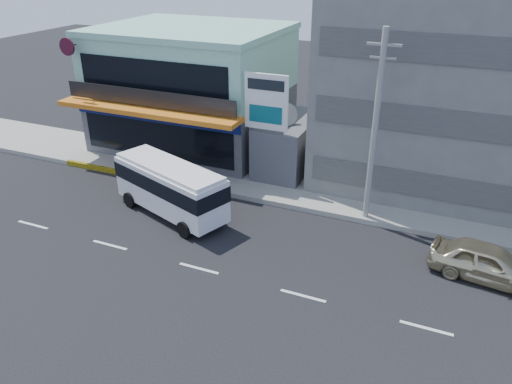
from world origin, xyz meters
TOP-DOWN VIEW (x-y plane):
  - ground at (0.00, 0.00)m, footprint 120.00×120.00m
  - sidewalk at (5.00, 9.50)m, footprint 70.00×5.00m
  - shop_building at (-8.00, 13.95)m, footprint 12.40×11.70m
  - concrete_building at (10.00, 15.00)m, footprint 16.00×12.00m
  - gap_structure at (0.00, 12.00)m, footprint 3.00×6.00m
  - satellite_dish at (0.00, 11.00)m, footprint 1.50×1.50m
  - billboard at (-0.50, 9.20)m, footprint 2.60×0.18m
  - utility_pole_near at (6.00, 7.40)m, footprint 1.60×0.30m
  - minibus at (-3.86, 3.94)m, footprint 7.37×4.50m
  - sedan at (12.00, 4.36)m, footprint 5.13×2.65m
  - motorcycle_rider at (-4.92, 6.80)m, footprint 1.72×1.08m

SIDE VIEW (x-z plane):
  - ground at x=0.00m, z-range 0.00..0.00m
  - sidewalk at x=5.00m, z-range 0.00..0.30m
  - motorcycle_rider at x=-4.92m, z-range -0.35..1.73m
  - sedan at x=12.00m, z-range 0.00..1.67m
  - gap_structure at x=0.00m, z-range 0.00..3.50m
  - minibus at x=-3.86m, z-range 0.28..3.22m
  - satellite_dish at x=0.00m, z-range 3.50..3.65m
  - shop_building at x=-8.00m, z-range 0.00..8.00m
  - billboard at x=-0.50m, z-range 1.48..8.38m
  - utility_pole_near at x=6.00m, z-range 0.15..10.15m
  - concrete_building at x=10.00m, z-range 0.00..14.00m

